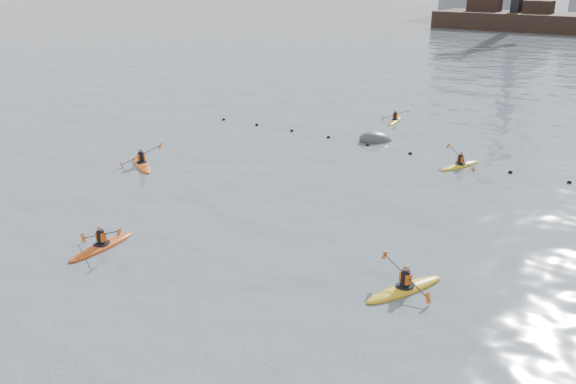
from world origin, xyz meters
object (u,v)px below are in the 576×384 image
kayaker_5 (395,120)px  kayaker_0 (102,245)px  kayaker_3 (460,165)px  mooring_buoy (376,141)px  kayaker_1 (405,288)px  kayaker_2 (142,164)px

kayaker_5 → kayaker_0: bearing=-101.0°
kayaker_0 → kayaker_3: (7.61, 18.67, -0.01)m
kayaker_3 → kayaker_5: bearing=154.9°
kayaker_3 → mooring_buoy: 6.80m
kayaker_5 → mooring_buoy: (1.44, -5.60, -0.09)m
kayaker_1 → kayaker_0: bearing=-139.8°
kayaker_1 → kayaker_3: 15.24m
kayaker_3 → mooring_buoy: (-6.46, 2.13, -0.09)m
kayaker_0 → kayaker_5: bearing=85.8°
kayaker_1 → kayaker_2: kayaker_2 is taller
kayaker_2 → kayaker_3: 17.97m
kayaker_2 → mooring_buoy: kayaker_2 is taller
kayaker_0 → kayaker_1: same height
kayaker_0 → kayaker_1: (11.29, 3.89, 0.00)m
kayaker_0 → mooring_buoy: (1.15, 20.81, -0.10)m
kayaker_5 → mooring_buoy: bearing=-87.2°
kayaker_1 → kayaker_5: kayaker_1 is taller
kayaker_0 → mooring_buoy: size_ratio=1.42×
kayaker_0 → kayaker_2: (-7.09, 8.33, 0.01)m
kayaker_2 → kayaker_0: bearing=-109.4°
kayaker_2 → kayaker_3: (14.70, 10.34, -0.01)m
kayaker_0 → mooring_buoy: kayaker_0 is taller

